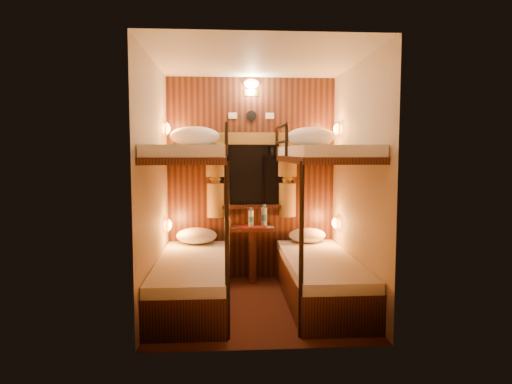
{
  "coord_description": "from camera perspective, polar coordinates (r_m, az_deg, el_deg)",
  "views": [
    {
      "loc": [
        -0.31,
        -4.43,
        1.52
      ],
      "look_at": [
        -0.0,
        0.15,
        1.12
      ],
      "focal_mm": 32.0,
      "sensor_mm": 36.0,
      "label": 1
    }
  ],
  "objects": [
    {
      "name": "window",
      "position": [
        5.46,
        -0.57,
        1.45
      ],
      "size": [
        1.0,
        0.12,
        0.79
      ],
      "color": "black",
      "rests_on": "back_panel"
    },
    {
      "name": "wall_left",
      "position": [
        4.5,
        -12.65,
        0.8
      ],
      "size": [
        0.0,
        2.4,
        2.4
      ],
      "primitive_type": "plane",
      "rotation": [
        1.57,
        0.0,
        1.57
      ],
      "color": "#C6B293",
      "rests_on": "floor"
    },
    {
      "name": "table",
      "position": [
        5.41,
        -0.47,
        -6.78
      ],
      "size": [
        0.5,
        0.34,
        0.66
      ],
      "color": "#521C12",
      "rests_on": "floor"
    },
    {
      "name": "bottle_right",
      "position": [
        5.4,
        1.02,
        -3.08
      ],
      "size": [
        0.07,
        0.07,
        0.25
      ],
      "rotation": [
        0.0,
        0.0,
        -0.04
      ],
      "color": "#99BFE5",
      "rests_on": "table"
    },
    {
      "name": "pillow_upper_right",
      "position": [
        5.19,
        6.88,
        6.9
      ],
      "size": [
        0.54,
        0.39,
        0.21
      ],
      "primitive_type": "ellipsoid",
      "color": "silver",
      "rests_on": "bunk_right"
    },
    {
      "name": "wall_right",
      "position": [
        4.64,
        12.59,
        0.93
      ],
      "size": [
        0.0,
        2.4,
        2.4
      ],
      "primitive_type": "plane",
      "rotation": [
        1.57,
        0.0,
        -1.57
      ],
      "color": "#C6B293",
      "rests_on": "floor"
    },
    {
      "name": "bunk_left",
      "position": [
        4.62,
        -8.01,
        -7.06
      ],
      "size": [
        0.72,
        1.9,
        1.82
      ],
      "color": "black",
      "rests_on": "floor"
    },
    {
      "name": "pillow_lower_left",
      "position": [
        5.37,
        -7.43,
        -5.43
      ],
      "size": [
        0.47,
        0.34,
        0.19
      ],
      "primitive_type": "ellipsoid",
      "color": "silver",
      "rests_on": "bunk_left"
    },
    {
      "name": "sachet_b",
      "position": [
        5.4,
        0.33,
        -4.22
      ],
      "size": [
        0.07,
        0.05,
        0.0
      ],
      "primitive_type": "cube",
      "rotation": [
        0.0,
        0.0,
        0.03
      ],
      "color": "silver",
      "rests_on": "table"
    },
    {
      "name": "back_panel",
      "position": [
        5.49,
        -0.59,
        1.67
      ],
      "size": [
        2.0,
        0.03,
        2.4
      ],
      "primitive_type": "cube",
      "color": "black",
      "rests_on": "floor"
    },
    {
      "name": "ceiling",
      "position": [
        4.53,
        0.17,
        16.21
      ],
      "size": [
        2.1,
        2.1,
        0.0
      ],
      "primitive_type": "plane",
      "rotation": [
        3.14,
        0.0,
        0.0
      ],
      "color": "silver",
      "rests_on": "wall_back"
    },
    {
      "name": "pillow_lower_right",
      "position": [
        5.44,
        6.42,
        -5.38
      ],
      "size": [
        0.44,
        0.31,
        0.17
      ],
      "primitive_type": "ellipsoid",
      "color": "silver",
      "rests_on": "bunk_right"
    },
    {
      "name": "bottle_left",
      "position": [
        5.35,
        -0.63,
        -3.31
      ],
      "size": [
        0.06,
        0.06,
        0.22
      ],
      "rotation": [
        0.0,
        0.0,
        -0.26
      ],
      "color": "#99BFE5",
      "rests_on": "table"
    },
    {
      "name": "sachet_a",
      "position": [
        5.3,
        1.85,
        -4.4
      ],
      "size": [
        0.09,
        0.07,
        0.01
      ],
      "primitive_type": "cube",
      "rotation": [
        0.0,
        0.0,
        -0.12
      ],
      "color": "silver",
      "rests_on": "table"
    },
    {
      "name": "bunk_right",
      "position": [
        4.7,
        8.05,
        -6.84
      ],
      "size": [
        0.72,
        1.9,
        1.82
      ],
      "color": "black",
      "rests_on": "floor"
    },
    {
      "name": "pillow_upper_left",
      "position": [
        5.16,
        -7.67,
        6.93
      ],
      "size": [
        0.55,
        0.4,
        0.22
      ],
      "primitive_type": "ellipsoid",
      "color": "silver",
      "rests_on": "bunk_left"
    },
    {
      "name": "wall_front",
      "position": [
        3.41,
        1.39,
        -0.39
      ],
      "size": [
        2.4,
        0.0,
        2.4
      ],
      "primitive_type": "plane",
      "rotation": [
        -1.57,
        0.0,
        0.0
      ],
      "color": "#C6B293",
      "rests_on": "floor"
    },
    {
      "name": "wall_back",
      "position": [
        5.5,
        -0.6,
        1.68
      ],
      "size": [
        2.4,
        0.0,
        2.4
      ],
      "primitive_type": "plane",
      "rotation": [
        1.57,
        0.0,
        0.0
      ],
      "color": "#C6B293",
      "rests_on": "floor"
    },
    {
      "name": "back_fixtures",
      "position": [
        5.49,
        -0.58,
        12.61
      ],
      "size": [
        0.54,
        0.09,
        0.48
      ],
      "color": "black",
      "rests_on": "back_panel"
    },
    {
      "name": "curtains",
      "position": [
        5.42,
        -0.56,
        2.3
      ],
      "size": [
        1.1,
        0.22,
        1.0
      ],
      "color": "olive",
      "rests_on": "back_panel"
    },
    {
      "name": "reading_lamps",
      "position": [
        5.15,
        -0.38,
        1.9
      ],
      "size": [
        2.0,
        0.2,
        1.25
      ],
      "color": "orange",
      "rests_on": "wall_left"
    },
    {
      "name": "floor",
      "position": [
        4.7,
        0.16,
        -13.87
      ],
      "size": [
        2.1,
        2.1,
        0.0
      ],
      "primitive_type": "plane",
      "color": "#3D1C10",
      "rests_on": "ground"
    }
  ]
}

